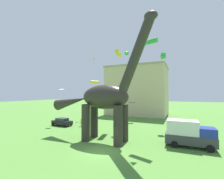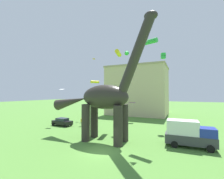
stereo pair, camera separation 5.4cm
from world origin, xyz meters
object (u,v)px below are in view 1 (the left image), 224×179
Objects in this scene: kite_mid_left at (163,56)px; kite_near_high at (94,82)px; kite_high_left at (62,89)px; parked_box_truck at (189,133)px; person_photographer at (82,121)px; kite_high_right at (120,53)px; kite_mid_right at (148,41)px; parked_sedan_left at (62,122)px; dinosaur_sculpture at (104,97)px; kite_drifting at (132,103)px; kite_trailing at (94,59)px.

kite_mid_left reaches higher than kite_near_high.
parked_box_truck is at bearing -8.81° from kite_high_left.
parked_box_truck is at bearing -111.52° from person_photographer.
kite_mid_right is (6.56, -5.69, -0.43)m from kite_high_right.
parked_sedan_left is at bearing -100.89° from kite_near_high.
kite_high_right is (-11.55, 6.40, 12.74)m from parked_box_truck.
dinosaur_sculpture is 7.13× the size of kite_near_high.
kite_drifting is at bearing -50.33° from person_photographer.
dinosaur_sculpture reaches higher than person_photographer.
dinosaur_sculpture is 9.73× the size of person_photographer.
kite_near_high is at bearing 147.79° from parked_box_truck.
kite_trailing is at bearing 144.91° from parked_box_truck.
dinosaur_sculpture reaches higher than kite_high_right.
kite_drifting is 0.58× the size of kite_high_right.
kite_high_left is (-0.84, -11.43, -8.69)m from kite_trailing.
dinosaur_sculpture is 11.73m from person_photographer.
kite_mid_left is (7.23, -2.78, 9.53)m from kite_drifting.
kite_near_high reaches higher than kite_drifting.
parked_box_truck reaches higher than person_photographer.
dinosaur_sculpture reaches higher than kite_near_high.
kite_trailing reaches higher than parked_sedan_left.
kite_high_right is 8.70m from kite_mid_right.
kite_high_right reaches higher than kite_mid_left.
kite_drifting is (7.73, 8.69, 3.34)m from person_photographer.
kite_high_left is at bearing -161.53° from kite_mid_left.
parked_sedan_left is 12.94m from kite_near_high.
parked_box_truck is 2.25× the size of kite_mid_right.
person_photographer is 7.93m from kite_high_left.
kite_trailing reaches higher than kite_drifting.
parked_sedan_left is at bearing -139.37° from kite_drifting.
parked_sedan_left is at bearing -163.24° from kite_high_right.
kite_near_high is at bearing 73.53° from kite_high_left.
parked_box_truck is 19.40m from person_photographer.
kite_high_right reaches higher than kite_near_high.
kite_mid_left is 0.43× the size of kite_mid_right.
kite_mid_left reaches higher than kite_high_left.
kite_drifting is 0.75× the size of kite_near_high.
kite_high_right is 14.28m from kite_trailing.
kite_mid_left reaches higher than person_photographer.
parked_sedan_left is at bearing 99.74° from person_photographer.
parked_box_truck is 30.89m from kite_trailing.
dinosaur_sculpture is at bearing -136.27° from person_photographer.
parked_box_truck reaches higher than parked_sedan_left.
parked_sedan_left is at bearing 170.94° from parked_box_truck.
parked_box_truck is 3.21× the size of kite_drifting.
parked_sedan_left is 1.41× the size of kite_high_right.
kite_high_left is (-13.10, 5.82, 1.36)m from dinosaur_sculpture.
parked_box_truck is at bearing -8.12° from kite_mid_right.
kite_trailing is at bearing 107.89° from dinosaur_sculpture.
parked_box_truck is 25.64m from kite_near_high.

